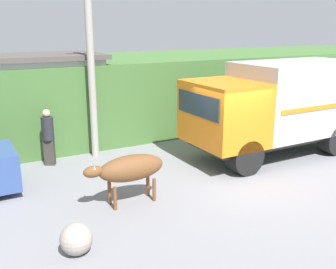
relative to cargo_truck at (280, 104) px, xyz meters
name	(u,v)px	position (x,y,z in m)	size (l,w,h in m)	color
ground_plane	(229,177)	(-2.75, -0.95, -1.72)	(60.00, 60.00, 0.00)	gray
hillside_embankment	(128,91)	(-2.75, 6.24, -0.25)	(32.00, 6.18, 2.95)	#426B33
building_backdrop	(19,105)	(-7.51, 4.40, -0.06)	(5.73, 2.70, 3.30)	#B2BCAD
cargo_truck	(280,104)	(0.00, 0.00, 0.00)	(6.21, 2.50, 3.07)	#2D2D2D
brown_cow	(130,169)	(-5.92, -1.13, -0.83)	(2.03, 0.64, 1.22)	brown
pedestrian_on_hill	(48,135)	(-7.00, 2.62, -0.75)	(0.49, 0.49, 1.78)	#38332D
utility_pole	(91,64)	(-5.46, 2.80, 1.31)	(0.90, 0.24, 5.85)	#9E998E
roadside_rock	(76,239)	(-7.73, -2.70, -1.41)	(0.63, 0.63, 0.63)	gray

